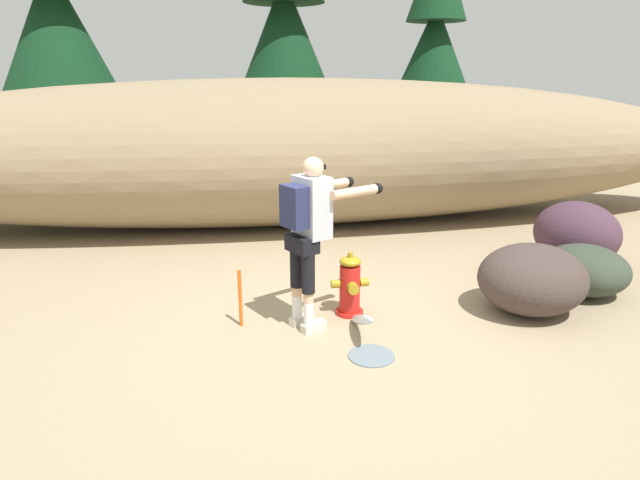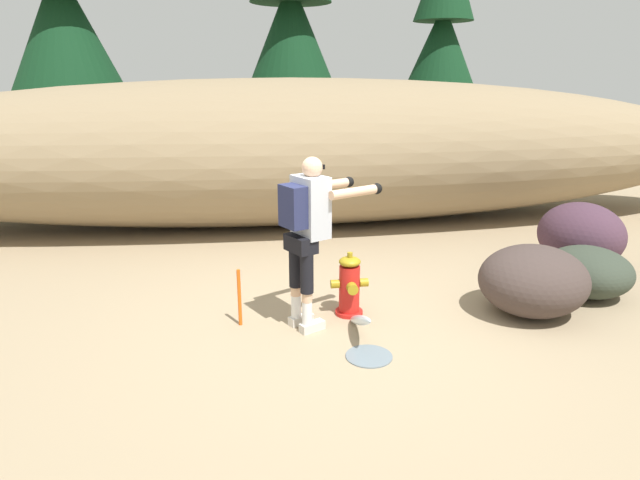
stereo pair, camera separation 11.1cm
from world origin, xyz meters
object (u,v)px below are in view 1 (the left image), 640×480
Objects in this scene: fire_hydrant at (350,286)px; boulder_mid at (532,279)px; survey_stake at (240,298)px; utility_worker at (310,223)px; boulder_large at (584,270)px; boulder_small at (576,233)px.

fire_hydrant is 1.95m from boulder_mid.
fire_hydrant reaches higher than survey_stake.
fire_hydrant is 1.16m from survey_stake.
boulder_mid is (2.38, -0.02, -0.72)m from utility_worker.
boulder_large is 0.87× the size of boulder_mid.
fire_hydrant is at bearing -161.79° from boulder_small.
boulder_large is 3.98m from survey_stake.
utility_worker is 2.49m from boulder_mid.
boulder_large is at bearing 23.70° from boulder_mid.
boulder_large is at bearing 2.83° from fire_hydrant.
utility_worker is 1.74× the size of boulder_large.
fire_hydrant reaches higher than boulder_large.
boulder_large is 0.89× the size of boulder_small.
boulder_small reaches higher than boulder_large.
boulder_mid is at bearing -136.22° from boulder_small.
survey_stake is (-3.08, 0.15, -0.07)m from boulder_mid.
fire_hydrant is 0.93m from utility_worker.
boulder_small is 4.65m from survey_stake.
utility_worker reaches higher than fire_hydrant.
utility_worker reaches higher than boulder_large.
boulder_mid is at bearing -156.30° from boulder_large.
survey_stake reaches higher than boulder_large.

